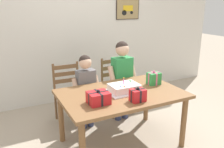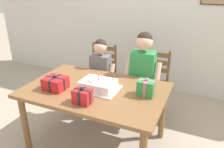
# 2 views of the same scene
# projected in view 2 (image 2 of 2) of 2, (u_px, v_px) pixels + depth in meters

# --- Properties ---
(ground_plane) EXTENTS (20.00, 20.00, 0.00)m
(ground_plane) POSITION_uv_depth(u_px,v_px,m) (97.00, 142.00, 2.75)
(ground_plane) COLOR tan
(back_wall) EXTENTS (6.40, 0.11, 2.60)m
(back_wall) POSITION_uv_depth(u_px,v_px,m) (145.00, 13.00, 3.75)
(back_wall) COLOR silver
(back_wall) RESTS_ON ground
(dining_table) EXTENTS (1.52, 0.99, 0.73)m
(dining_table) POSITION_uv_depth(u_px,v_px,m) (95.00, 96.00, 2.50)
(dining_table) COLOR brown
(dining_table) RESTS_ON ground
(birthday_cake) EXTENTS (0.44, 0.34, 0.19)m
(birthday_cake) POSITION_uv_depth(u_px,v_px,m) (98.00, 85.00, 2.43)
(birthday_cake) COLOR silver
(birthday_cake) RESTS_ON dining_table
(gift_box_red_large) EXTENTS (0.17, 0.13, 0.18)m
(gift_box_red_large) POSITION_uv_depth(u_px,v_px,m) (82.00, 96.00, 2.15)
(gift_box_red_large) COLOR red
(gift_box_red_large) RESTS_ON dining_table
(gift_box_beside_cake) EXTENTS (0.17, 0.13, 0.20)m
(gift_box_beside_cake) POSITION_uv_depth(u_px,v_px,m) (146.00, 88.00, 2.29)
(gift_box_beside_cake) COLOR #2D8E42
(gift_box_beside_cake) RESTS_ON dining_table
(gift_box_corner_small) EXTENTS (0.24, 0.21, 0.17)m
(gift_box_corner_small) POSITION_uv_depth(u_px,v_px,m) (55.00, 83.00, 2.44)
(gift_box_corner_small) COLOR red
(gift_box_corner_small) RESTS_ON dining_table
(chair_left) EXTENTS (0.43, 0.43, 0.92)m
(chair_left) POSITION_uv_depth(u_px,v_px,m) (100.00, 74.00, 3.49)
(chair_left) COLOR brown
(chair_left) RESTS_ON ground
(chair_right) EXTENTS (0.44, 0.44, 0.92)m
(chair_right) POSITION_uv_depth(u_px,v_px,m) (152.00, 84.00, 3.19)
(chair_right) COLOR brown
(chair_right) RESTS_ON ground
(child_older) EXTENTS (0.46, 0.27, 1.26)m
(child_older) POSITION_uv_depth(u_px,v_px,m) (143.00, 71.00, 2.84)
(child_older) COLOR #38426B
(child_older) RESTS_ON ground
(child_younger) EXTENTS (0.41, 0.24, 1.11)m
(child_younger) POSITION_uv_depth(u_px,v_px,m) (101.00, 70.00, 3.09)
(child_younger) COLOR #38426B
(child_younger) RESTS_ON ground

